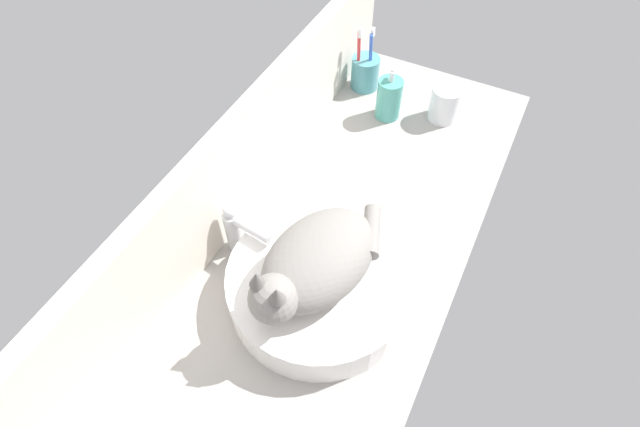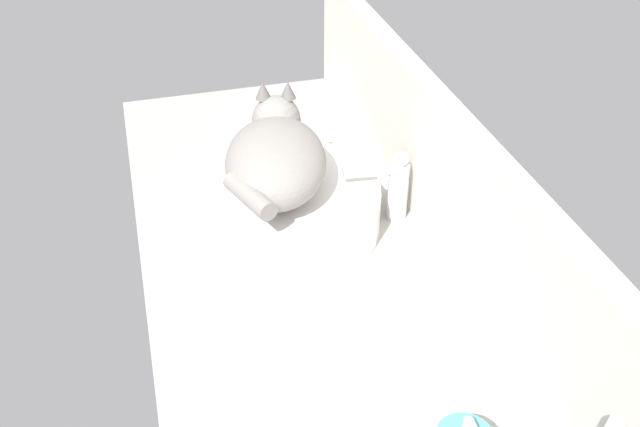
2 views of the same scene
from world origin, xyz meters
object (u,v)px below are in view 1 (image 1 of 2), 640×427
(toothbrush_cup, at_px, (365,72))
(soap_dispenser, at_px, (389,98))
(faucet, at_px, (237,228))
(water_glass, at_px, (444,105))
(sink_basin, at_px, (319,285))
(cat, at_px, (315,263))

(toothbrush_cup, bearing_deg, soap_dispenser, -129.30)
(faucet, distance_m, water_glass, 0.66)
(faucet, height_order, soap_dispenser, soap_dispenser)
(sink_basin, bearing_deg, faucet, 82.87)
(cat, relative_size, toothbrush_cup, 1.67)
(sink_basin, height_order, faucet, faucet)
(soap_dispenser, bearing_deg, water_glass, -66.71)
(sink_basin, height_order, toothbrush_cup, toothbrush_cup)
(cat, distance_m, toothbrush_cup, 0.70)
(faucet, distance_m, soap_dispenser, 0.56)
(faucet, relative_size, toothbrush_cup, 0.73)
(sink_basin, height_order, soap_dispenser, soap_dispenser)
(sink_basin, relative_size, cat, 1.16)
(faucet, xyz_separation_m, soap_dispenser, (0.55, -0.12, -0.02))
(sink_basin, bearing_deg, water_glass, -4.48)
(cat, height_order, water_glass, cat)
(cat, relative_size, water_glass, 3.31)
(toothbrush_cup, relative_size, water_glass, 1.99)
(faucet, xyz_separation_m, water_glass, (0.60, -0.25, -0.03))
(water_glass, bearing_deg, faucet, 157.41)
(soap_dispenser, height_order, toothbrush_cup, toothbrush_cup)
(faucet, bearing_deg, toothbrush_cup, -1.06)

